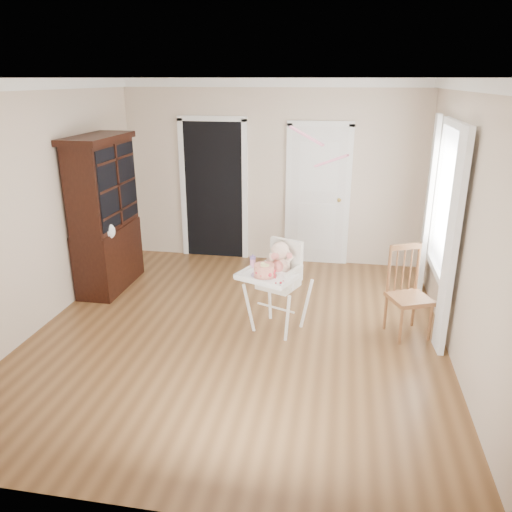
% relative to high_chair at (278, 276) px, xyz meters
% --- Properties ---
extents(floor, '(5.00, 5.00, 0.00)m').
position_rel_high_chair_xyz_m(floor, '(-0.42, -0.16, -0.65)').
color(floor, brown).
rests_on(floor, ground).
extents(ceiling, '(5.00, 5.00, 0.00)m').
position_rel_high_chair_xyz_m(ceiling, '(-0.42, -0.16, 2.05)').
color(ceiling, white).
rests_on(ceiling, wall_back).
extents(wall_back, '(4.50, 0.00, 4.50)m').
position_rel_high_chair_xyz_m(wall_back, '(-0.42, 2.34, 0.70)').
color(wall_back, beige).
rests_on(wall_back, floor).
extents(wall_left, '(0.00, 5.00, 5.00)m').
position_rel_high_chair_xyz_m(wall_left, '(-2.67, -0.16, 0.70)').
color(wall_left, beige).
rests_on(wall_left, floor).
extents(wall_right, '(0.00, 5.00, 5.00)m').
position_rel_high_chair_xyz_m(wall_right, '(1.83, -0.16, 0.70)').
color(wall_right, beige).
rests_on(wall_right, floor).
extents(crown_molding, '(4.50, 5.00, 0.12)m').
position_rel_high_chair_xyz_m(crown_molding, '(-0.42, -0.16, 1.99)').
color(crown_molding, white).
rests_on(crown_molding, ceiling).
extents(doorway, '(1.06, 0.05, 2.22)m').
position_rel_high_chair_xyz_m(doorway, '(-1.32, 2.32, 0.46)').
color(doorway, black).
rests_on(doorway, wall_back).
extents(closet_door, '(0.96, 0.09, 2.13)m').
position_rel_high_chair_xyz_m(closet_door, '(0.28, 2.31, 0.38)').
color(closet_door, white).
rests_on(closet_door, wall_back).
extents(window_right, '(0.13, 1.84, 2.30)m').
position_rel_high_chair_xyz_m(window_right, '(1.76, 0.64, 0.64)').
color(window_right, white).
rests_on(window_right, wall_right).
extents(high_chair, '(0.82, 0.91, 1.05)m').
position_rel_high_chair_xyz_m(high_chair, '(0.00, 0.00, 0.00)').
color(high_chair, white).
rests_on(high_chair, floor).
extents(baby, '(0.29, 0.29, 0.46)m').
position_rel_high_chair_xyz_m(baby, '(0.01, 0.02, 0.15)').
color(baby, beige).
rests_on(baby, high_chair).
extents(cake, '(0.28, 0.28, 0.13)m').
position_rel_high_chair_xyz_m(cake, '(-0.12, -0.21, 0.15)').
color(cake, silver).
rests_on(cake, high_chair).
extents(sippy_cup, '(0.07, 0.07, 0.16)m').
position_rel_high_chair_xyz_m(sippy_cup, '(-0.29, 0.02, 0.15)').
color(sippy_cup, pink).
rests_on(sippy_cup, high_chair).
extents(china_cabinet, '(0.54, 1.20, 2.03)m').
position_rel_high_chair_xyz_m(china_cabinet, '(-2.41, 0.85, 0.37)').
color(china_cabinet, black).
rests_on(china_cabinet, floor).
extents(dining_chair, '(0.54, 0.54, 1.00)m').
position_rel_high_chair_xyz_m(dining_chair, '(1.41, 0.15, -0.18)').
color(dining_chair, brown).
rests_on(dining_chair, floor).
extents(streamer, '(0.37, 0.37, 0.15)m').
position_rel_high_chair_xyz_m(streamer, '(0.27, -0.20, 1.54)').
color(streamer, pink).
rests_on(streamer, ceiling).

